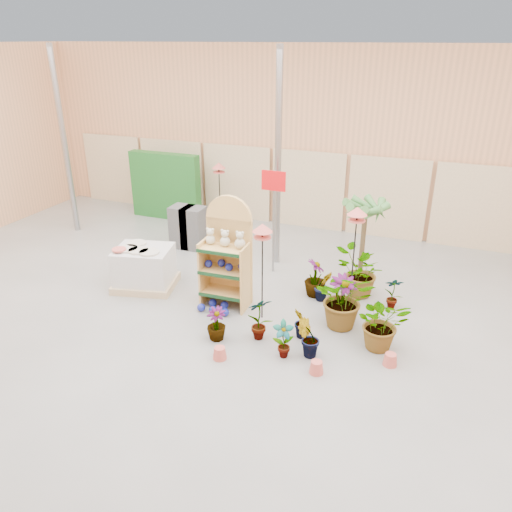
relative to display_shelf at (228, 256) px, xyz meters
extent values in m
cube|color=slate|center=(0.23, -1.42, -1.00)|extent=(15.00, 12.00, 0.10)
cube|color=white|center=(0.23, -1.42, 3.60)|extent=(15.00, 12.00, 0.10)
cube|color=tan|center=(0.23, 4.63, 1.30)|extent=(15.00, 0.10, 4.50)
cylinder|color=gray|center=(-5.27, 2.08, 1.30)|extent=(0.14, 0.14, 4.50)
cylinder|color=gray|center=(0.23, 2.08, 1.30)|extent=(0.14, 0.14, 4.50)
cube|color=tan|center=(-5.77, 4.50, 0.05)|extent=(1.90, 0.06, 2.00)
cube|color=tan|center=(-3.77, 4.50, 0.05)|extent=(1.90, 0.06, 2.00)
cube|color=tan|center=(-1.77, 4.50, 0.05)|extent=(1.90, 0.06, 2.00)
cube|color=tan|center=(0.23, 4.50, 0.05)|extent=(1.90, 0.06, 2.00)
cube|color=tan|center=(2.23, 4.50, 0.05)|extent=(1.90, 0.06, 2.00)
cube|color=tan|center=(4.23, 4.50, 0.05)|extent=(1.90, 0.06, 2.00)
cube|color=tan|center=(0.00, 0.10, -0.13)|extent=(0.87, 0.11, 1.64)
cylinder|color=tan|center=(0.00, 0.10, 0.69)|extent=(0.87, 0.11, 0.87)
cube|color=tan|center=(0.00, -0.16, -0.66)|extent=(0.85, 0.52, 0.04)
cube|color=#0F3819|center=(0.00, -0.40, -0.66)|extent=(0.83, 0.06, 0.06)
cube|color=tan|center=(0.00, -0.16, -0.22)|extent=(0.85, 0.52, 0.04)
cube|color=#0F3819|center=(0.00, -0.40, -0.22)|extent=(0.83, 0.06, 0.06)
cube|color=tan|center=(0.00, -0.16, 0.21)|extent=(0.85, 0.52, 0.04)
cube|color=#0F3819|center=(0.00, -0.40, 0.21)|extent=(0.83, 0.06, 0.06)
cube|color=tan|center=(-0.41, -0.16, -0.32)|extent=(0.06, 0.48, 1.25)
cube|color=tan|center=(0.41, -0.16, -0.32)|extent=(0.06, 0.48, 1.25)
sphere|color=beige|center=(-0.29, -0.10, 0.32)|extent=(0.17, 0.17, 0.17)
sphere|color=beige|center=(-0.29, -0.10, 0.46)|extent=(0.13, 0.13, 0.13)
sphere|color=beige|center=(0.00, -0.10, 0.32)|extent=(0.18, 0.18, 0.18)
sphere|color=beige|center=(0.00, -0.10, 0.47)|extent=(0.13, 0.13, 0.13)
sphere|color=beige|center=(0.29, -0.10, 0.33)|extent=(0.19, 0.19, 0.19)
sphere|color=beige|center=(0.29, -0.10, 0.48)|extent=(0.13, 0.13, 0.13)
sphere|color=navy|center=(-0.31, -0.17, -0.13)|extent=(0.14, 0.14, 0.14)
sphere|color=navy|center=(-0.10, -0.06, -0.13)|extent=(0.14, 0.14, 0.14)
sphere|color=navy|center=(0.10, -0.17, -0.13)|extent=(0.14, 0.14, 0.14)
sphere|color=navy|center=(0.31, -0.06, -0.13)|extent=(0.14, 0.14, 0.14)
sphere|color=navy|center=(-0.32, -0.52, -0.87)|extent=(0.15, 0.15, 0.15)
sphere|color=navy|center=(-0.20, -0.28, -0.87)|extent=(0.15, 0.15, 0.15)
sphere|color=navy|center=(-0.08, -0.52, -0.87)|extent=(0.15, 0.15, 0.15)
sphere|color=navy|center=(0.04, -0.28, -0.87)|extent=(0.15, 0.15, 0.15)
sphere|color=navy|center=(0.16, -0.52, -0.87)|extent=(0.15, 0.15, 0.15)
cube|color=tan|center=(-1.81, -0.04, -0.87)|extent=(1.36, 1.21, 0.15)
cube|color=silver|center=(-1.81, -0.04, -0.46)|extent=(1.24, 1.10, 0.68)
cylinder|color=beige|center=(-2.05, -0.18, -0.10)|extent=(0.39, 0.39, 0.04)
cylinder|color=beige|center=(-1.81, -0.18, -0.10)|extent=(0.39, 0.39, 0.04)
cylinder|color=beige|center=(-1.57, -0.18, -0.10)|extent=(0.39, 0.39, 0.04)
cylinder|color=beige|center=(-2.05, 0.11, -0.10)|extent=(0.39, 0.39, 0.04)
cube|color=#383838|center=(-1.84, 2.11, -0.70)|extent=(0.50, 0.50, 0.50)
cube|color=#383838|center=(-1.84, 2.11, -0.20)|extent=(0.50, 0.50, 0.50)
cube|color=#383838|center=(-2.14, 2.11, -0.70)|extent=(0.50, 0.50, 0.50)
cube|color=#383838|center=(-2.14, 2.11, -0.20)|extent=(0.50, 0.50, 0.50)
cube|color=#1C5C20|center=(-3.57, 3.78, -0.05)|extent=(2.00, 0.30, 1.80)
cylinder|color=gray|center=(0.33, 1.58, 0.15)|extent=(0.05, 0.05, 2.20)
cube|color=red|center=(0.33, 1.54, 1.05)|extent=(0.50, 0.03, 0.40)
cylinder|color=black|center=(0.80, -0.32, -0.17)|extent=(0.02, 0.02, 1.55)
cylinder|color=#D0594E|center=(0.80, -0.32, 0.60)|extent=(0.30, 0.30, 0.02)
cone|color=#D0594E|center=(0.80, -0.32, 0.77)|extent=(0.34, 0.34, 0.14)
cylinder|color=black|center=(2.20, 0.52, -0.07)|extent=(0.02, 0.02, 1.75)
cylinder|color=#D0594E|center=(2.20, 0.52, 0.80)|extent=(0.30, 0.30, 0.02)
cone|color=#D0594E|center=(2.20, 0.52, 0.97)|extent=(0.34, 0.34, 0.14)
cylinder|color=black|center=(-1.79, 3.44, -0.18)|extent=(0.02, 0.02, 1.53)
cylinder|color=#D0594E|center=(-1.79, 3.44, 0.58)|extent=(0.30, 0.30, 0.02)
cone|color=#D0594E|center=(-1.79, 3.44, 0.75)|extent=(0.34, 0.34, 0.14)
cylinder|color=brown|center=(2.15, 1.75, -0.19)|extent=(0.10, 0.10, 1.50)
imported|color=#417937|center=(0.99, -0.96, -0.56)|extent=(0.49, 0.49, 0.78)
imported|color=#417937|center=(1.64, -0.70, -0.66)|extent=(0.32, 0.37, 0.57)
imported|color=#417937|center=(2.21, -0.07, -0.41)|extent=(1.12, 1.02, 1.08)
imported|color=#417937|center=(2.13, 0.05, -0.51)|extent=(0.69, 0.69, 0.88)
imported|color=#417937|center=(2.91, 0.89, -0.63)|extent=(0.39, 0.31, 0.64)
imported|color=#417937|center=(1.64, 0.72, -0.64)|extent=(0.43, 0.41, 0.61)
imported|color=#417937|center=(2.25, 1.12, -0.45)|extent=(1.17, 1.18, 0.99)
imported|color=#417937|center=(0.34, -1.24, -0.66)|extent=(0.35, 0.35, 0.57)
imported|color=#417937|center=(1.53, -1.32, -0.63)|extent=(0.40, 0.35, 0.63)
imported|color=#417937|center=(1.89, -1.16, -0.62)|extent=(0.46, 0.44, 0.65)
imported|color=#417937|center=(2.91, -0.50, -0.49)|extent=(1.02, 0.95, 0.92)
imported|color=#417937|center=(1.45, 0.84, -0.58)|extent=(0.54, 0.54, 0.74)
camera|label=1|loc=(3.53, -7.57, 3.67)|focal=35.00mm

